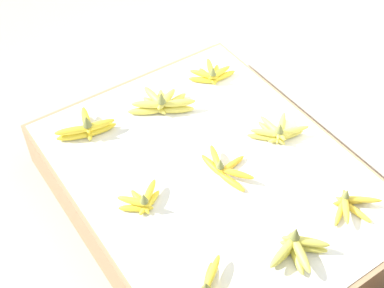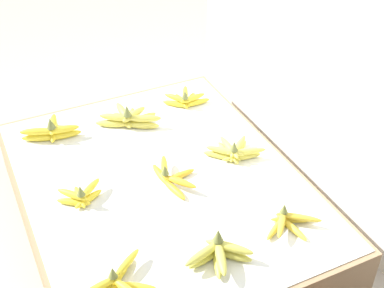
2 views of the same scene
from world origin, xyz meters
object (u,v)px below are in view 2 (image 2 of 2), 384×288
at_px(banana_bunch_middle_left, 130,118).
at_px(banana_bunch_back_left, 185,99).
at_px(banana_bunch_middle_midright, 218,253).
at_px(banana_bunch_middle_midleft, 171,177).
at_px(banana_bunch_front_left, 51,131).
at_px(banana_bunch_back_midright, 288,221).
at_px(banana_bunch_back_midleft, 234,151).
at_px(banana_bunch_front_midleft, 81,196).
at_px(banana_bunch_front_midright, 117,283).

relative_size(banana_bunch_middle_left, banana_bunch_back_left, 1.30).
xyz_separation_m(banana_bunch_middle_left, banana_bunch_middle_midright, (0.83, -0.01, 0.00)).
bearing_deg(banana_bunch_middle_midleft, banana_bunch_front_left, -144.94).
distance_m(banana_bunch_middle_midright, banana_bunch_back_midright, 0.28).
bearing_deg(banana_bunch_back_midleft, banana_bunch_middle_left, -143.53).
distance_m(banana_bunch_back_left, banana_bunch_back_midleft, 0.43).
distance_m(banana_bunch_front_left, banana_bunch_front_midleft, 0.42).
distance_m(banana_bunch_front_midleft, banana_bunch_middle_midright, 0.54).
relative_size(banana_bunch_front_left, banana_bunch_middle_midleft, 1.01).
bearing_deg(banana_bunch_front_midleft, banana_bunch_back_left, 125.12).
height_order(banana_bunch_middle_left, banana_bunch_middle_midright, banana_bunch_middle_left).
bearing_deg(banana_bunch_middle_left, banana_bunch_back_left, 98.54).
bearing_deg(banana_bunch_front_midright, banana_bunch_middle_midright, 84.50).
distance_m(banana_bunch_front_left, banana_bunch_back_midleft, 0.74).
bearing_deg(banana_bunch_back_midleft, banana_bunch_front_midleft, -90.65).
relative_size(banana_bunch_front_midleft, banana_bunch_back_left, 0.86).
bearing_deg(banana_bunch_back_midright, banana_bunch_front_midleft, -125.26).
distance_m(banana_bunch_middle_midright, banana_bunch_back_left, 0.92).
bearing_deg(banana_bunch_back_midleft, banana_bunch_front_left, -125.40).
height_order(banana_bunch_middle_midleft, banana_bunch_back_midleft, banana_bunch_back_midleft).
xyz_separation_m(banana_bunch_front_midleft, banana_bunch_middle_midright, (0.44, 0.31, 0.01)).
height_order(banana_bunch_front_midright, banana_bunch_middle_left, banana_bunch_middle_left).
relative_size(banana_bunch_front_left, banana_bunch_front_midleft, 1.36).
height_order(banana_bunch_middle_midright, banana_bunch_back_midright, banana_bunch_middle_midright).
bearing_deg(banana_bunch_back_left, banana_bunch_middle_left, -81.46).
bearing_deg(banana_bunch_middle_midleft, banana_bunch_front_midleft, -97.18).
xyz_separation_m(banana_bunch_middle_left, banana_bunch_back_left, (-0.04, 0.28, -0.01)).
height_order(banana_bunch_front_left, banana_bunch_middle_left, same).
distance_m(banana_bunch_middle_midleft, banana_bunch_back_midright, 0.46).
distance_m(banana_bunch_middle_midright, banana_bunch_back_midleft, 0.53).
bearing_deg(banana_bunch_front_midright, banana_bunch_back_midleft, 123.46).
bearing_deg(banana_bunch_front_midright, banana_bunch_middle_midleft, 137.97).
height_order(banana_bunch_middle_left, banana_bunch_back_midright, banana_bunch_middle_left).
relative_size(banana_bunch_middle_midleft, banana_bunch_back_midleft, 1.06).
distance_m(banana_bunch_front_left, banana_bunch_back_left, 0.60).
bearing_deg(banana_bunch_back_midleft, banana_bunch_middle_midright, -34.31).
xyz_separation_m(banana_bunch_middle_midleft, banana_bunch_middle_midright, (0.40, -0.02, 0.01)).
distance_m(banana_bunch_front_left, banana_bunch_middle_midright, 0.92).
relative_size(banana_bunch_front_left, banana_bunch_middle_midright, 1.08).
relative_size(banana_bunch_front_midright, banana_bunch_middle_midright, 1.05).
height_order(banana_bunch_front_left, banana_bunch_front_midleft, banana_bunch_front_left).
height_order(banana_bunch_front_midleft, banana_bunch_middle_left, banana_bunch_middle_left).
xyz_separation_m(banana_bunch_middle_left, banana_bunch_middle_midleft, (0.42, 0.01, -0.01)).
xyz_separation_m(banana_bunch_middle_midright, banana_bunch_back_midleft, (-0.44, 0.30, -0.01)).
xyz_separation_m(banana_bunch_middle_midright, banana_bunch_back_midright, (-0.03, 0.28, -0.01)).
xyz_separation_m(banana_bunch_front_midleft, banana_bunch_front_midright, (0.41, -0.01, -0.00)).
relative_size(banana_bunch_front_midright, banana_bunch_back_midleft, 1.05).
relative_size(banana_bunch_front_midleft, banana_bunch_back_midright, 0.85).
xyz_separation_m(banana_bunch_front_midleft, banana_bunch_middle_midleft, (0.04, 0.33, -0.00)).
bearing_deg(banana_bunch_middle_midleft, banana_bunch_middle_left, -179.15).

